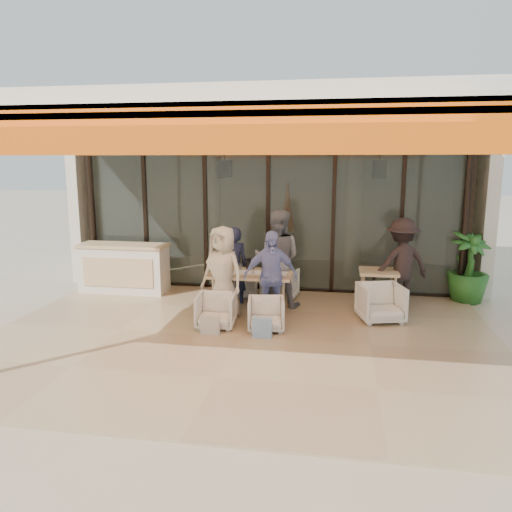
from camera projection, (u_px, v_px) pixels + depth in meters
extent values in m
plane|color=#C6B293|center=(240.00, 338.00, 7.82)|extent=(70.00, 70.00, 0.00)
cube|color=tan|center=(240.00, 338.00, 7.82)|extent=(8.00, 6.00, 0.01)
cube|color=silver|center=(239.00, 121.00, 7.19)|extent=(8.00, 6.00, 0.20)
cube|color=#EB5B0C|center=(172.00, 129.00, 4.40)|extent=(8.00, 0.12, 0.45)
cube|color=orange|center=(194.00, 121.00, 5.04)|extent=(8.00, 1.50, 0.06)
cylinder|color=black|center=(93.00, 213.00, 10.94)|extent=(0.12, 0.12, 3.20)
cylinder|color=black|center=(465.00, 220.00, 9.66)|extent=(0.12, 0.12, 3.20)
cube|color=#9EADA3|center=(268.00, 216.00, 10.42)|extent=(8.00, 0.03, 3.20)
cube|color=black|center=(268.00, 288.00, 10.71)|extent=(8.00, 0.10, 0.08)
cube|color=black|center=(268.00, 139.00, 10.12)|extent=(8.00, 0.10, 0.08)
cube|color=black|center=(90.00, 213.00, 11.08)|extent=(0.08, 0.10, 3.20)
cube|color=black|center=(146.00, 214.00, 10.86)|extent=(0.08, 0.10, 3.20)
cube|color=black|center=(206.00, 215.00, 10.64)|extent=(0.08, 0.10, 3.20)
cube|color=black|center=(268.00, 216.00, 10.42)|extent=(0.08, 0.10, 3.20)
cube|color=black|center=(333.00, 217.00, 10.19)|extent=(0.08, 0.10, 3.20)
cube|color=black|center=(402.00, 218.00, 9.97)|extent=(0.08, 0.10, 3.20)
cube|color=black|center=(470.00, 220.00, 9.76)|extent=(0.08, 0.10, 3.20)
cube|color=silver|center=(286.00, 199.00, 13.79)|extent=(9.00, 0.25, 3.40)
cube|color=silver|center=(109.00, 202.00, 12.82)|extent=(0.25, 3.50, 3.40)
cube|color=silver|center=(470.00, 207.00, 11.37)|extent=(0.25, 3.50, 3.40)
cube|color=silver|center=(279.00, 132.00, 11.77)|extent=(9.00, 3.50, 0.25)
cube|color=#D5B782|center=(278.00, 272.00, 12.41)|extent=(8.00, 3.50, 0.02)
cylinder|color=silver|center=(213.00, 212.00, 12.25)|extent=(0.40, 0.40, 3.00)
cylinder|color=silver|center=(354.00, 214.00, 11.69)|extent=(0.40, 0.40, 3.00)
cylinder|color=black|center=(225.00, 149.00, 11.51)|extent=(0.03, 0.03, 0.70)
cube|color=black|center=(225.00, 169.00, 11.60)|extent=(0.30, 0.30, 0.40)
sphere|color=#FFBF72|center=(225.00, 169.00, 11.60)|extent=(0.18, 0.18, 0.18)
cylinder|color=black|center=(380.00, 148.00, 10.93)|extent=(0.03, 0.03, 0.70)
cube|color=black|center=(379.00, 169.00, 11.02)|extent=(0.30, 0.30, 0.40)
sphere|color=#FFBF72|center=(379.00, 169.00, 11.02)|extent=(0.18, 0.18, 0.18)
cylinder|color=black|center=(287.00, 278.00, 11.63)|extent=(0.40, 0.40, 0.05)
cylinder|color=black|center=(287.00, 235.00, 11.44)|extent=(0.04, 0.04, 2.10)
cone|color=#FD5F16|center=(288.00, 207.00, 11.32)|extent=(0.32, 0.32, 1.10)
cube|color=silver|center=(124.00, 269.00, 10.43)|extent=(1.80, 0.60, 1.00)
cube|color=#D5B782|center=(123.00, 245.00, 10.34)|extent=(1.85, 0.65, 0.06)
cube|color=#D5B782|center=(118.00, 273.00, 10.13)|extent=(1.50, 0.02, 0.60)
cube|color=#D5B782|center=(251.00, 274.00, 9.04)|extent=(1.50, 0.90, 0.05)
cube|color=white|center=(251.00, 273.00, 9.04)|extent=(1.30, 0.35, 0.01)
cylinder|color=#D5B782|center=(214.00, 297.00, 8.90)|extent=(0.06, 0.06, 0.70)
cylinder|color=#D5B782|center=(283.00, 300.00, 8.70)|extent=(0.06, 0.06, 0.70)
cylinder|color=#D5B782|center=(222.00, 288.00, 9.52)|extent=(0.06, 0.06, 0.70)
cylinder|color=#D5B782|center=(287.00, 291.00, 9.32)|extent=(0.06, 0.06, 0.70)
cylinder|color=white|center=(225.00, 270.00, 8.95)|extent=(0.06, 0.06, 0.11)
cylinder|color=white|center=(240.00, 267.00, 9.26)|extent=(0.06, 0.06, 0.11)
cylinder|color=white|center=(253.00, 271.00, 8.92)|extent=(0.06, 0.06, 0.11)
cylinder|color=white|center=(269.00, 268.00, 9.15)|extent=(0.06, 0.06, 0.11)
cylinder|color=white|center=(277.00, 273.00, 8.75)|extent=(0.06, 0.06, 0.11)
cylinder|color=white|center=(222.00, 268.00, 9.16)|extent=(0.06, 0.06, 0.11)
cylinder|color=#9C5116|center=(223.00, 265.00, 9.26)|extent=(0.07, 0.07, 0.16)
cylinder|color=black|center=(248.00, 265.00, 9.31)|extent=(0.09, 0.09, 0.17)
cylinder|color=black|center=(248.00, 260.00, 9.29)|extent=(0.10, 0.10, 0.01)
cylinder|color=white|center=(223.00, 275.00, 8.82)|extent=(0.22, 0.22, 0.01)
cylinder|color=white|center=(273.00, 277.00, 8.67)|extent=(0.22, 0.22, 0.01)
cylinder|color=white|center=(231.00, 267.00, 9.42)|extent=(0.22, 0.22, 0.01)
cylinder|color=white|center=(278.00, 269.00, 9.27)|extent=(0.22, 0.22, 0.01)
imported|color=white|center=(239.00, 281.00, 10.10)|extent=(0.82, 0.79, 0.68)
imported|color=white|center=(280.00, 283.00, 9.96)|extent=(0.74, 0.70, 0.68)
imported|color=white|center=(216.00, 309.00, 8.27)|extent=(0.66, 0.62, 0.64)
imported|color=white|center=(266.00, 313.00, 8.13)|extent=(0.66, 0.63, 0.60)
imported|color=#1B1D3C|center=(234.00, 266.00, 9.54)|extent=(0.64, 0.53, 1.51)
imported|color=slate|center=(277.00, 259.00, 9.37)|extent=(0.92, 0.73, 1.86)
imported|color=beige|center=(223.00, 273.00, 8.65)|extent=(0.94, 0.78, 1.64)
imported|color=#7985CA|center=(271.00, 276.00, 8.52)|extent=(1.00, 0.65, 1.59)
cube|color=silver|center=(210.00, 325.00, 7.91)|extent=(0.30, 0.10, 0.34)
cube|color=#99BFD8|center=(262.00, 328.00, 7.77)|extent=(0.30, 0.10, 0.34)
cube|color=#D5B782|center=(379.00, 272.00, 9.22)|extent=(0.70, 0.70, 0.05)
cylinder|color=#D5B782|center=(363.00, 294.00, 9.07)|extent=(0.05, 0.05, 0.70)
cylinder|color=#D5B782|center=(395.00, 296.00, 8.98)|extent=(0.05, 0.05, 0.70)
cylinder|color=#D5B782|center=(362.00, 287.00, 9.61)|extent=(0.05, 0.05, 0.70)
cylinder|color=#D5B782|center=(392.00, 288.00, 9.52)|extent=(0.05, 0.05, 0.70)
imported|color=white|center=(381.00, 301.00, 8.56)|extent=(0.86, 0.83, 0.73)
imported|color=black|center=(401.00, 264.00, 9.28)|extent=(1.27, 1.03, 1.71)
imported|color=#1E5919|center=(468.00, 267.00, 9.72)|extent=(1.07, 1.07, 1.41)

